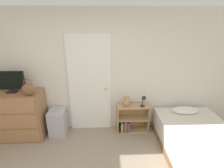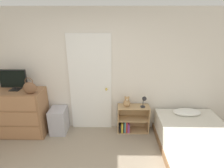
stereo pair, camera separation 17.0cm
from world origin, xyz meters
The scene contains 10 objects.
wall_back centered at (0.00, 2.16, 1.27)m, with size 10.00×0.06×2.55m.
door_closed centered at (0.08, 2.11, 1.04)m, with size 0.88×0.09×2.08m.
dresser centered at (-1.38, 1.86, 0.50)m, with size 1.04×0.51×0.99m.
tv centered at (-1.40, 1.89, 1.21)m, with size 0.54×0.16×0.42m.
handbag centered at (-1.01, 1.71, 1.11)m, with size 0.26×0.13×0.32m.
storage_bin centered at (-0.61, 1.92, 0.28)m, with size 0.34×0.38×0.56m.
bookshelf centered at (0.94, 1.98, 0.25)m, with size 0.67×0.27×0.60m.
teddy_bear centered at (0.84, 1.97, 0.70)m, with size 0.15×0.15×0.23m.
desk_lamp centered at (1.19, 1.93, 0.77)m, with size 0.12×0.11×0.24m.
bed centered at (2.07, 1.21, 0.25)m, with size 1.24×1.82×0.60m.
Camera 1 is at (0.41, -1.31, 2.32)m, focal length 28.00 mm.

